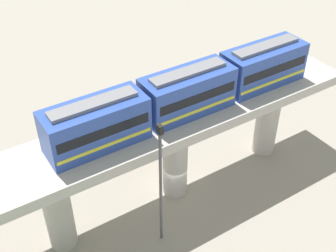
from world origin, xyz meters
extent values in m
plane|color=gray|center=(0.00, 0.00, 0.00)|extent=(120.00, 120.00, 0.00)
cylinder|color=#B7B2AA|center=(0.00, -9.38, 3.33)|extent=(1.90, 1.90, 6.66)
cylinder|color=#B7B2AA|center=(0.00, 0.00, 3.33)|extent=(1.90, 1.90, 6.66)
cylinder|color=#B7B2AA|center=(0.00, 9.38, 3.33)|extent=(1.90, 1.90, 6.66)
cube|color=#B7B2AA|center=(0.00, 0.00, 7.06)|extent=(5.20, 28.85, 0.80)
cube|color=#2D4CA5|center=(0.00, -7.91, 8.96)|extent=(2.60, 6.60, 3.00)
cube|color=black|center=(0.00, -7.91, 9.21)|extent=(2.64, 6.07, 0.70)
cube|color=yellow|center=(0.00, -7.91, 8.21)|extent=(2.64, 6.34, 0.24)
cube|color=slate|center=(0.00, -7.91, 10.58)|extent=(1.10, 5.61, 0.24)
cube|color=#2D4CA5|center=(0.00, -0.96, 8.96)|extent=(2.60, 6.60, 3.00)
cube|color=black|center=(0.00, -0.96, 9.21)|extent=(2.64, 6.07, 0.70)
cube|color=yellow|center=(0.00, -0.96, 8.21)|extent=(2.64, 6.34, 0.24)
cube|color=slate|center=(0.00, -0.96, 10.58)|extent=(1.10, 5.61, 0.24)
cube|color=#2D4CA5|center=(0.00, 5.99, 8.96)|extent=(2.60, 6.60, 3.00)
cube|color=black|center=(0.00, 5.99, 9.21)|extent=(2.64, 6.07, 0.70)
cube|color=yellow|center=(0.00, 5.99, 8.21)|extent=(2.64, 6.34, 0.24)
cube|color=slate|center=(0.00, 5.99, 10.58)|extent=(1.10, 5.61, 0.24)
cube|color=red|center=(12.89, 1.78, 0.50)|extent=(2.47, 4.44, 1.00)
cube|color=black|center=(12.89, 1.93, 1.38)|extent=(2.00, 2.54, 0.76)
cube|color=orange|center=(6.00, 0.70, 0.50)|extent=(2.69, 4.50, 1.00)
cube|color=black|center=(6.00, 0.85, 1.38)|extent=(2.11, 2.61, 0.76)
cylinder|color=#4C4C51|center=(-3.40, 3.39, 4.73)|extent=(0.20, 0.20, 9.46)
cube|color=black|center=(-3.40, 3.39, 9.76)|extent=(0.44, 0.28, 0.60)
camera|label=1|loc=(-20.94, 14.07, 25.50)|focal=47.38mm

